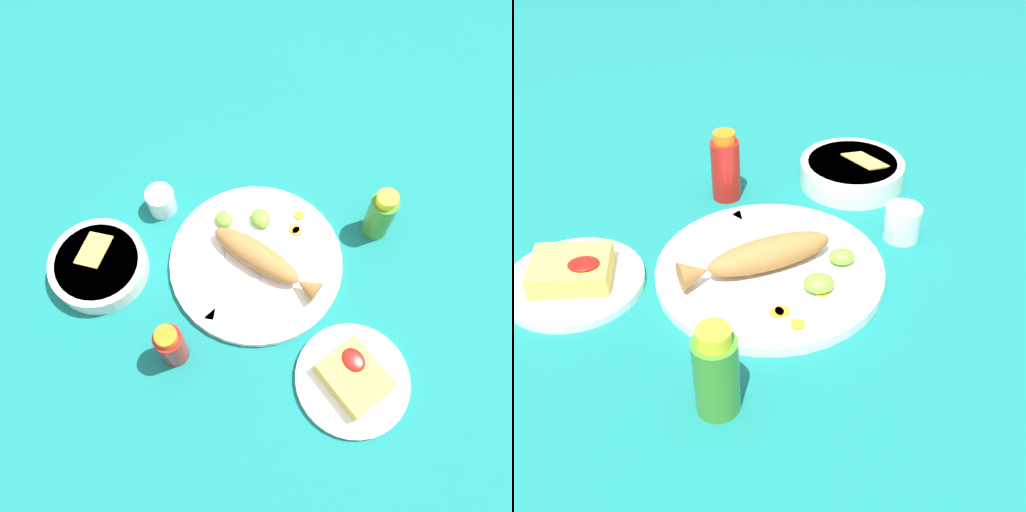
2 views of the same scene
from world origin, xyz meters
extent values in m
plane|color=#146B66|center=(0.00, 0.00, 0.00)|extent=(4.00, 4.00, 0.00)
cylinder|color=white|center=(0.00, 0.00, 0.01)|extent=(0.36, 0.36, 0.02)
ellipsoid|color=#996633|center=(0.00, 0.00, 0.04)|extent=(0.21, 0.12, 0.05)
cone|color=#996633|center=(-0.12, -0.04, 0.04)|extent=(0.06, 0.06, 0.05)
cube|color=silver|center=(-0.04, 0.04, 0.02)|extent=(0.02, 0.12, 0.00)
cube|color=silver|center=(-0.05, 0.13, 0.02)|extent=(0.02, 0.07, 0.00)
cube|color=silver|center=(0.04, 0.06, 0.02)|extent=(0.09, 0.09, 0.00)
cube|color=silver|center=(-0.02, 0.13, 0.02)|extent=(0.06, 0.06, 0.00)
cylinder|color=orange|center=(0.00, -0.11, 0.02)|extent=(0.02, 0.02, 0.00)
cylinder|color=orange|center=(0.01, -0.11, 0.02)|extent=(0.02, 0.02, 0.00)
cylinder|color=orange|center=(0.03, -0.14, 0.02)|extent=(0.02, 0.02, 0.00)
cylinder|color=orange|center=(0.07, -0.07, 0.02)|extent=(0.02, 0.02, 0.00)
ellipsoid|color=#6BB233|center=(0.07, -0.06, 0.03)|extent=(0.05, 0.04, 0.03)
ellipsoid|color=#6BB233|center=(0.11, 0.00, 0.03)|extent=(0.04, 0.04, 0.02)
cylinder|color=#B21914|center=(-0.06, 0.24, 0.06)|extent=(0.05, 0.05, 0.11)
cylinder|color=orange|center=(-0.06, 0.24, 0.12)|extent=(0.04, 0.04, 0.02)
cylinder|color=#3D8428|center=(-0.09, -0.26, 0.06)|extent=(0.06, 0.06, 0.11)
cylinder|color=yellow|center=(-0.09, -0.26, 0.12)|extent=(0.04, 0.04, 0.02)
cylinder|color=silver|center=(0.23, 0.08, 0.03)|extent=(0.06, 0.06, 0.06)
cylinder|color=white|center=(0.23, 0.08, 0.01)|extent=(0.05, 0.05, 0.03)
cylinder|color=white|center=(-0.31, 0.00, 0.01)|extent=(0.22, 0.22, 0.01)
cube|color=gold|center=(-0.31, 0.00, 0.03)|extent=(0.12, 0.10, 0.04)
ellipsoid|color=#AD140F|center=(-0.28, -0.01, 0.05)|extent=(0.05, 0.04, 0.01)
cylinder|color=white|center=(0.18, 0.27, 0.02)|extent=(0.20, 0.20, 0.05)
cylinder|color=olive|center=(0.18, 0.27, 0.04)|extent=(0.17, 0.17, 0.02)
cube|color=gold|center=(0.22, 0.27, 0.05)|extent=(0.11, 0.11, 0.02)
camera|label=1|loc=(-0.34, 0.25, 0.97)|focal=35.00mm
camera|label=2|loc=(-0.07, -0.79, 0.64)|focal=45.00mm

